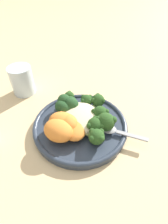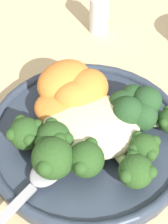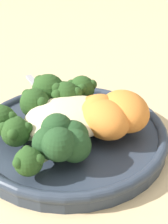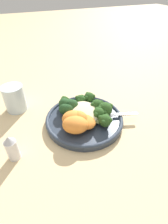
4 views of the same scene
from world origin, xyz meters
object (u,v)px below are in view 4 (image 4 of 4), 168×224
quinoa_mound (84,112)px  broccoli_stalk_4 (88,100)px  salt_shaker (12,148)px  broccoli_stalk_2 (103,110)px  sweet_potato_chunk_1 (75,125)px  broccoli_stalk_1 (97,114)px  plate (86,119)px  sweet_potato_chunk_3 (79,118)px  broccoli_stalk_0 (99,120)px  sweet_potato_chunk_2 (73,118)px  broccoli_stalk_6 (68,105)px  water_glass (15,98)px  broccoli_stalk_3 (95,106)px  sweet_potato_chunk_0 (85,121)px  broccoli_stalk_5 (80,104)px  kale_tuft (68,106)px  spoon (111,114)px

quinoa_mound → broccoli_stalk_4: (-0.05, 0.04, 0.00)m
broccoli_stalk_4 → salt_shaker: bearing=157.3°
broccoli_stalk_4 → broccoli_stalk_2: bearing=-122.6°
broccoli_stalk_2 → sweet_potato_chunk_1: same height
broccoli_stalk_1 → broccoli_stalk_2: 0.02m
plate → sweet_potato_chunk_3: sweet_potato_chunk_3 is taller
sweet_potato_chunk_3 → salt_shaker: bearing=-80.2°
broccoli_stalk_0 → sweet_potato_chunk_2: (-0.03, -0.07, 0.01)m
plate → sweet_potato_chunk_2: 0.06m
broccoli_stalk_6 → water_glass: (-0.09, -0.15, 0.01)m
salt_shaker → sweet_potato_chunk_1: bearing=93.5°
quinoa_mound → sweet_potato_chunk_3: (0.03, -0.02, 0.01)m
broccoli_stalk_1 → water_glass: 0.27m
sweet_potato_chunk_3 → salt_shaker: 0.19m
salt_shaker → broccoli_stalk_3: bearing=105.6°
broccoli_stalk_1 → broccoli_stalk_3: (-0.04, 0.01, -0.00)m
sweet_potato_chunk_2 → salt_shaker: salt_shaker is taller
sweet_potato_chunk_2 → broccoli_stalk_2: bearing=91.1°
quinoa_mound → broccoli_stalk_0: (0.05, 0.03, 0.00)m
sweet_potato_chunk_0 → water_glass: size_ratio=0.80×
broccoli_stalk_5 → water_glass: water_glass is taller
plate → kale_tuft: (-0.04, -0.04, 0.03)m
quinoa_mound → broccoli_stalk_2: (0.02, 0.05, 0.01)m
plate → broccoli_stalk_3: 0.05m
sweet_potato_chunk_2 → salt_shaker: 0.17m
broccoli_stalk_0 → sweet_potato_chunk_3: size_ratio=1.94×
broccoli_stalk_4 → broccoli_stalk_5: 0.03m
broccoli_stalk_5 → broccoli_stalk_0: bearing=-141.7°
plate → kale_tuft: kale_tuft is taller
sweet_potato_chunk_3 → broccoli_stalk_3: bearing=119.8°
broccoli_stalk_5 → sweet_potato_chunk_2: (0.06, -0.05, 0.01)m
broccoli_stalk_1 → water_glass: size_ratio=1.03×
broccoli_stalk_6 → salt_shaker: bearing=113.6°
broccoli_stalk_5 → water_glass: size_ratio=1.24×
kale_tuft → spoon: (0.07, 0.11, -0.02)m
broccoli_stalk_1 → sweet_potato_chunk_0: size_ratio=1.29×
sweet_potato_chunk_0 → salt_shaker: bearing=-83.5°
broccoli_stalk_2 → spoon: size_ratio=0.97×
spoon → salt_shaker: size_ratio=1.58×
quinoa_mound → broccoli_stalk_6: quinoa_mound is taller
broccoli_stalk_0 → sweet_potato_chunk_2: 0.07m
broccoli_stalk_1 → sweet_potato_chunk_3: (0.00, -0.06, 0.00)m
broccoli_stalk_4 → quinoa_mound: bearing=-172.0°
broccoli_stalk_1 → broccoli_stalk_6: (-0.09, -0.06, -0.01)m
quinoa_mound → sweet_potato_chunk_0: 0.04m
kale_tuft → water_glass: water_glass is taller
broccoli_stalk_1 → kale_tuft: (-0.07, -0.07, 0.00)m
sweet_potato_chunk_1 → sweet_potato_chunk_2: (-0.03, 0.00, -0.00)m
quinoa_mound → sweet_potato_chunk_0: bearing=-16.5°
broccoli_stalk_0 → sweet_potato_chunk_0: size_ratio=1.48×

